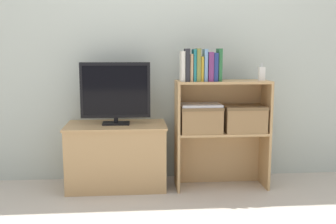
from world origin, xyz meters
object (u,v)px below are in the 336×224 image
object	(u,v)px
book_ivory	(182,66)
laptop	(201,105)
baby_monitor	(262,74)
book_charcoal	(187,65)
book_tan	(191,68)
book_mustard	(201,69)
book_plum	(210,67)
book_skyblue	(205,65)
book_forest	(219,65)
tv_stand	(117,155)
book_olive	(198,65)
storage_basket_left	(201,118)
book_navy	(215,67)
storage_basket_right	(244,117)
tv	(115,92)
book_teal	(194,65)

from	to	relation	value
book_ivory	laptop	bearing A→B (deg)	8.39
baby_monitor	book_charcoal	bearing A→B (deg)	-176.51
book_tan	book_mustard	bearing A→B (deg)	-0.00
book_charcoal	book_plum	distance (m)	0.18
book_skyblue	book_plum	bearing A→B (deg)	-0.00
book_ivory	book_charcoal	xyz separation A→B (m)	(0.03, 0.00, 0.01)
book_plum	book_forest	xyz separation A→B (m)	(0.08, 0.00, 0.01)
tv_stand	book_olive	distance (m)	1.01
book_tan	book_skyblue	size ratio (longest dim) A/B	0.85
storage_basket_left	book_navy	bearing A→B (deg)	-12.54
laptop	book_charcoal	bearing A→B (deg)	-169.26
storage_basket_right	book_forest	bearing A→B (deg)	-174.11
book_skyblue	book_navy	size ratio (longest dim) A/B	1.13
book_tan	storage_basket_right	world-z (taller)	book_tan
tv	book_charcoal	size ratio (longest dim) A/B	2.22
book_teal	book_mustard	world-z (taller)	book_teal
book_plum	book_forest	world-z (taller)	book_forest
book_olive	book_skyblue	world-z (taller)	book_olive
book_ivory	tv	bearing A→B (deg)	167.74
tv	book_skyblue	size ratio (longest dim) A/B	2.25
tv_stand	book_charcoal	size ratio (longest dim) A/B	3.21
tv_stand	laptop	size ratio (longest dim) A/B	2.54
book_mustard	book_skyblue	xyz separation A→B (m)	(0.03, 0.00, 0.03)
book_charcoal	laptop	size ratio (longest dim) A/B	0.79
book_mustard	book_ivory	bearing A→B (deg)	180.00
tv_stand	book_plum	world-z (taller)	book_plum
book_skyblue	baby_monitor	world-z (taller)	book_skyblue
book_skyblue	laptop	xyz separation A→B (m)	(-0.03, 0.02, -0.32)
book_skyblue	laptop	distance (m)	0.32
book_olive	book_mustard	bearing A→B (deg)	0.00
book_mustard	book_navy	xyz separation A→B (m)	(0.11, 0.00, 0.01)
baby_monitor	book_plum	bearing A→B (deg)	-175.05
tv	baby_monitor	bearing A→B (deg)	-3.78
book_forest	laptop	world-z (taller)	book_forest
tv_stand	baby_monitor	distance (m)	1.37
book_mustard	baby_monitor	bearing A→B (deg)	4.30
book_forest	baby_monitor	bearing A→B (deg)	5.98
book_ivory	book_teal	distance (m)	0.09
baby_monitor	book_navy	bearing A→B (deg)	-174.56
book_charcoal	baby_monitor	bearing A→B (deg)	3.49
tv_stand	storage_basket_right	bearing A→B (deg)	-5.18
book_skyblue	storage_basket_right	distance (m)	0.54
book_skyblue	baby_monitor	xyz separation A→B (m)	(0.47, 0.04, -0.07)
book_mustard	book_navy	world-z (taller)	book_navy
tv_stand	book_tan	bearing A→B (deg)	-11.10
book_mustard	storage_basket_left	xyz separation A→B (m)	(0.00, 0.02, -0.40)
storage_basket_right	book_teal	bearing A→B (deg)	-176.91
book_teal	book_skyblue	world-z (taller)	same
book_forest	book_olive	bearing A→B (deg)	180.00
book_tan	baby_monitor	world-z (taller)	book_tan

